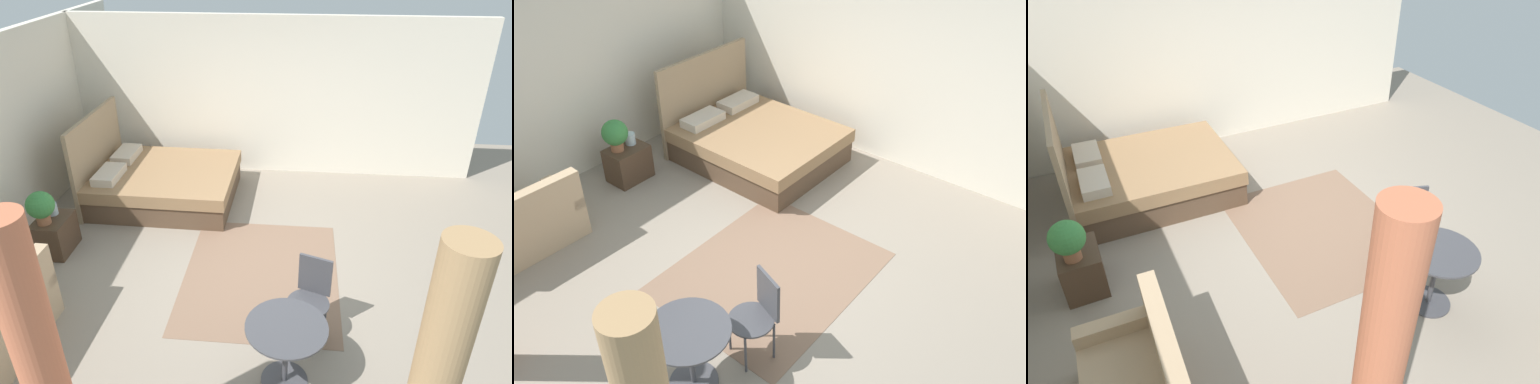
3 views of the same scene
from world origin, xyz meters
The scene contains 10 objects.
ground_plane centered at (0.00, 0.00, -0.01)m, with size 8.78×9.65×0.02m, color gray.
wall_right centered at (2.89, 0.00, 1.30)m, with size 0.12×6.65×2.59m, color silver.
area_rug centered at (-0.08, -0.06, 0.00)m, with size 2.25×1.85×0.01m, color #7F604C.
bed centered at (1.66, 1.64, 0.29)m, with size 1.76×2.14×1.35m.
nightstand centered at (0.18, 2.63, 0.24)m, with size 0.54×0.40×0.48m.
potted_plant centered at (0.08, 2.67, 0.72)m, with size 0.34×0.34×0.43m.
vase centered at (0.30, 2.67, 0.55)m, with size 0.14×0.14×0.15m.
balcony_table centered at (-1.60, -0.41, 0.48)m, with size 0.72×0.72×0.68m.
cafe_chair_near_window centered at (-0.96, -0.63, 0.53)m, with size 0.54×0.54×0.89m.
curtain_right centered at (-2.64, 1.13, 1.17)m, with size 0.29×0.29×2.34m.
Camera 3 is at (-3.87, 2.37, 3.49)m, focal length 32.40 mm.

